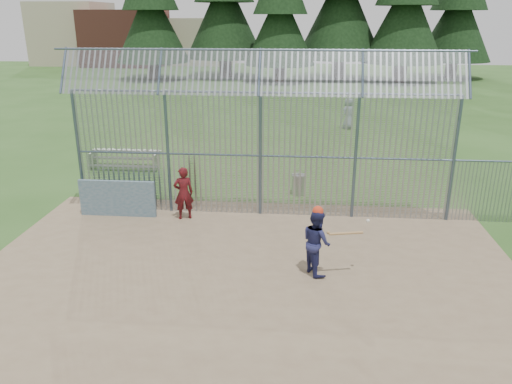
# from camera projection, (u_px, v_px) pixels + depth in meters

# --- Properties ---
(ground) EXTENTS (120.00, 120.00, 0.00)m
(ground) POSITION_uv_depth(u_px,v_px,m) (249.00, 263.00, 13.27)
(ground) COLOR #2D511E
(ground) RESTS_ON ground
(dirt_infield) EXTENTS (14.00, 10.00, 0.02)m
(dirt_infield) POSITION_uv_depth(u_px,v_px,m) (247.00, 272.00, 12.79)
(dirt_infield) COLOR #756047
(dirt_infield) RESTS_ON ground
(dugout_wall) EXTENTS (2.50, 0.12, 1.20)m
(dugout_wall) POSITION_uv_depth(u_px,v_px,m) (117.00, 198.00, 16.17)
(dugout_wall) COLOR #38566B
(dugout_wall) RESTS_ON dirt_infield
(batter) EXTENTS (0.95, 1.02, 1.69)m
(batter) POSITION_uv_depth(u_px,v_px,m) (317.00, 242.00, 12.47)
(batter) COLOR navy
(batter) RESTS_ON dirt_infield
(onlooker) EXTENTS (0.73, 0.61, 1.72)m
(onlooker) POSITION_uv_depth(u_px,v_px,m) (184.00, 193.00, 15.88)
(onlooker) COLOR maroon
(onlooker) RESTS_ON dirt_infield
(bg_kid_standing) EXTENTS (1.03, 1.02, 1.80)m
(bg_kid_standing) POSITION_uv_depth(u_px,v_px,m) (348.00, 113.00, 28.86)
(bg_kid_standing) COLOR slate
(bg_kid_standing) RESTS_ON ground
(batting_gear) EXTENTS (1.41, 0.41, 0.67)m
(batting_gear) POSITION_uv_depth(u_px,v_px,m) (324.00, 215.00, 12.19)
(batting_gear) COLOR red
(batting_gear) RESTS_ON ground
(trash_can) EXTENTS (0.56, 0.56, 0.82)m
(trash_can) POSITION_uv_depth(u_px,v_px,m) (299.00, 184.00, 18.30)
(trash_can) COLOR gray
(trash_can) RESTS_ON ground
(bleacher) EXTENTS (3.00, 0.95, 0.72)m
(bleacher) POSITION_uv_depth(u_px,v_px,m) (125.00, 159.00, 21.41)
(bleacher) COLOR gray
(bleacher) RESTS_ON ground
(backstop_fence) EXTENTS (20.09, 0.81, 5.30)m
(backstop_fence) POSITION_uv_depth(u_px,v_px,m) (318.00, 147.00, 15.55)
(backstop_fence) COLOR #47566B
(backstop_fence) RESTS_ON ground
(distant_buildings) EXTENTS (26.50, 10.50, 8.00)m
(distant_buildings) POSITION_uv_depth(u_px,v_px,m) (121.00, 37.00, 67.09)
(distant_buildings) COLOR brown
(distant_buildings) RESTS_ON ground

